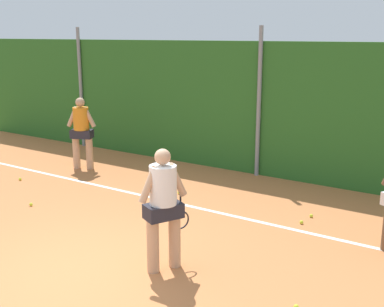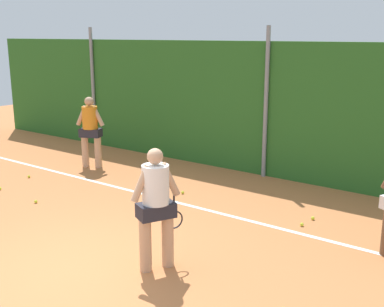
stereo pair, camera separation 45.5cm
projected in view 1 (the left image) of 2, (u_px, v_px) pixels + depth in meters
name	position (u px, v px, depth m)	size (l,w,h in m)	color
ground_plane	(153.00, 232.00, 8.31)	(30.93, 30.93, 0.00)	#C67542
hedge_fence_backdrop	(262.00, 109.00, 11.42)	(20.10, 0.25, 3.16)	#286023
fence_post_left	(81.00, 88.00, 14.29)	(0.10, 0.10, 3.51)	gray
fence_post_center	(259.00, 103.00, 11.23)	(0.10, 0.10, 3.51)	gray
court_baseline_paint	(197.00, 208.00, 9.46)	(14.69, 0.10, 0.01)	white
player_foreground_near	(164.00, 203.00, 6.78)	(0.51, 0.77, 1.80)	tan
player_backcourt_far	(82.00, 129.00, 11.99)	(0.71, 0.49, 1.80)	tan
tennis_ball_1	(301.00, 222.00, 8.66)	(0.07, 0.07, 0.07)	#CCDB33
tennis_ball_5	(20.00, 179.00, 11.22)	(0.07, 0.07, 0.07)	#CCDB33
tennis_ball_6	(296.00, 307.00, 5.97)	(0.07, 0.07, 0.07)	#CCDB33
tennis_ball_8	(179.00, 193.00, 10.27)	(0.07, 0.07, 0.07)	#CCDB33
tennis_ball_9	(311.00, 216.00, 8.96)	(0.07, 0.07, 0.07)	#CCDB33
tennis_ball_10	(31.00, 204.00, 9.56)	(0.07, 0.07, 0.07)	#CCDB33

